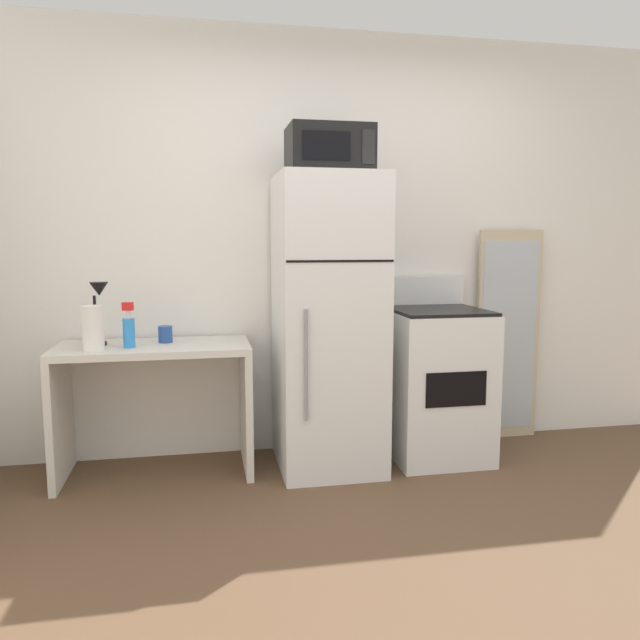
{
  "coord_description": "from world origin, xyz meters",
  "views": [
    {
      "loc": [
        -0.85,
        -2.1,
        1.32
      ],
      "look_at": [
        -0.22,
        1.1,
        0.9
      ],
      "focal_mm": 34.01,
      "sensor_mm": 36.0,
      "label": 1
    }
  ],
  "objects": [
    {
      "name": "ground_plane",
      "position": [
        0.0,
        0.0,
        0.0
      ],
      "size": [
        12.0,
        12.0,
        0.0
      ],
      "primitive_type": "plane",
      "color": "brown"
    },
    {
      "name": "wall_back_white",
      "position": [
        0.0,
        1.7,
        1.3
      ],
      "size": [
        5.0,
        0.1,
        2.6
      ],
      "primitive_type": "cube",
      "color": "white",
      "rests_on": "ground"
    },
    {
      "name": "desk",
      "position": [
        -1.12,
        1.37,
        0.52
      ],
      "size": [
        1.07,
        0.52,
        0.75
      ],
      "color": "silver",
      "rests_on": "ground"
    },
    {
      "name": "desk_lamp",
      "position": [
        -1.41,
        1.39,
        0.99
      ],
      "size": [
        0.14,
        0.12,
        0.35
      ],
      "color": "black",
      "rests_on": "desk"
    },
    {
      "name": "spray_bottle",
      "position": [
        -1.24,
        1.29,
        0.85
      ],
      "size": [
        0.06,
        0.06,
        0.25
      ],
      "color": "#2D8CEA",
      "rests_on": "desk"
    },
    {
      "name": "paper_towel_roll",
      "position": [
        -1.42,
        1.23,
        0.87
      ],
      "size": [
        0.11,
        0.11,
        0.24
      ],
      "primitive_type": "cylinder",
      "color": "white",
      "rests_on": "desk"
    },
    {
      "name": "coffee_mug",
      "position": [
        -1.06,
        1.43,
        0.8
      ],
      "size": [
        0.08,
        0.08,
        0.09
      ],
      "primitive_type": "cylinder",
      "color": "#264C99",
      "rests_on": "desk"
    },
    {
      "name": "refrigerator",
      "position": [
        -0.13,
        1.31,
        0.85
      ],
      "size": [
        0.59,
        0.67,
        1.7
      ],
      "color": "white",
      "rests_on": "ground"
    },
    {
      "name": "microwave",
      "position": [
        -0.13,
        1.29,
        1.83
      ],
      "size": [
        0.46,
        0.35,
        0.26
      ],
      "color": "black",
      "rests_on": "refrigerator"
    },
    {
      "name": "oven_range",
      "position": [
        0.55,
        1.33,
        0.47
      ],
      "size": [
        0.57,
        0.61,
        1.1
      ],
      "color": "white",
      "rests_on": "ground"
    },
    {
      "name": "leaning_mirror",
      "position": [
        1.16,
        1.59,
        0.7
      ],
      "size": [
        0.44,
        0.03,
        1.4
      ],
      "color": "#C6B793",
      "rests_on": "ground"
    }
  ]
}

